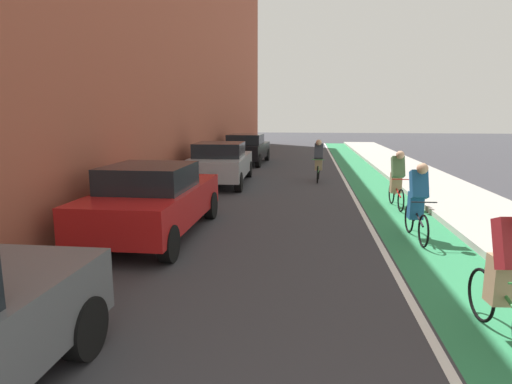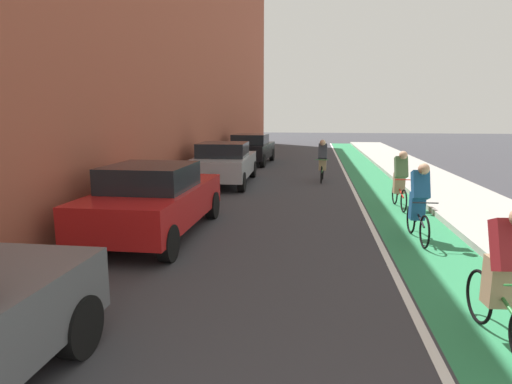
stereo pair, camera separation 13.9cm
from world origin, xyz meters
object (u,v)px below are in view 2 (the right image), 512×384
object	(u,v)px
parked_sedan_silver	(224,163)
cyclist_lead	(504,275)
parked_sedan_red	(154,199)
cyclist_far	(323,160)
cyclist_mid	(419,201)
cyclist_trailing	(400,178)
parked_sedan_black	(251,149)

from	to	relation	value
parked_sedan_silver	cyclist_lead	xyz separation A→B (m)	(5.40, -10.58, 0.02)
parked_sedan_red	cyclist_far	size ratio (longest dim) A/B	2.52
cyclist_lead	cyclist_mid	world-z (taller)	cyclist_lead
cyclist_lead	parked_sedan_silver	bearing A→B (deg)	117.04
cyclist_mid	cyclist_lead	bearing A→B (deg)	-90.29
parked_sedan_red	cyclist_trailing	size ratio (longest dim) A/B	2.59
cyclist_mid	parked_sedan_black	bearing A→B (deg)	112.41
cyclist_mid	cyclist_trailing	size ratio (longest dim) A/B	1.02
parked_sedan_black	cyclist_trailing	size ratio (longest dim) A/B	2.62
parked_sedan_silver	cyclist_mid	bearing A→B (deg)	-50.31
parked_sedan_silver	cyclist_far	xyz separation A→B (m)	(3.61, 1.06, 0.02)
cyclist_lead	parked_sedan_black	bearing A→B (deg)	107.44
cyclist_lead	cyclist_mid	size ratio (longest dim) A/B	1.01
parked_sedan_red	cyclist_mid	bearing A→B (deg)	4.21
parked_sedan_red	cyclist_far	world-z (taller)	cyclist_far
cyclist_far	cyclist_mid	bearing A→B (deg)	-76.56
parked_sedan_red	parked_sedan_black	size ratio (longest dim) A/B	0.99
parked_sedan_silver	parked_sedan_black	size ratio (longest dim) A/B	1.04
cyclist_trailing	cyclist_far	xyz separation A→B (m)	(-2.02, 4.48, -0.03)
parked_sedan_red	parked_sedan_silver	bearing A→B (deg)	89.98
parked_sedan_black	cyclist_lead	bearing A→B (deg)	-72.56
cyclist_mid	cyclist_far	distance (m)	7.80
cyclist_lead	cyclist_far	world-z (taller)	cyclist_lead
cyclist_trailing	cyclist_lead	bearing A→B (deg)	-91.84
parked_sedan_silver	cyclist_mid	distance (m)	8.48
parked_sedan_black	cyclist_trailing	xyz separation A→B (m)	(5.63, -10.04, 0.06)
cyclist_mid	cyclist_far	size ratio (longest dim) A/B	0.99
parked_sedan_red	cyclist_mid	distance (m)	5.44
cyclist_lead	cyclist_far	size ratio (longest dim) A/B	1.00
cyclist_lead	cyclist_trailing	world-z (taller)	cyclist_lead
cyclist_lead	cyclist_trailing	xyz separation A→B (m)	(0.23, 7.16, 0.03)
cyclist_trailing	cyclist_mid	bearing A→B (deg)	-93.87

